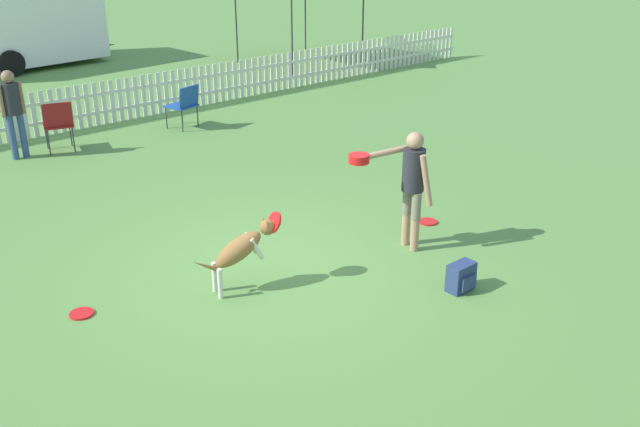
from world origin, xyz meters
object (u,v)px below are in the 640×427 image
object	(u,v)px
folding_chair_blue_left	(58,122)
equipment_trailer	(9,23)
folding_chair_center	(184,103)
spectator_standing	(13,106)
backpack_on_grass	(461,277)
frisbee_near_dog	(428,222)
handler_person	(408,177)
leaping_dog	(243,247)
frisbee_near_handler	(82,314)

from	to	relation	value
folding_chair_blue_left	equipment_trailer	distance (m)	8.22
folding_chair_center	spectator_standing	size ratio (longest dim) A/B	0.56
backpack_on_grass	folding_chair_center	size ratio (longest dim) A/B	0.38
folding_chair_blue_left	spectator_standing	distance (m)	0.78
spectator_standing	equipment_trailer	world-z (taller)	equipment_trailer
backpack_on_grass	folding_chair_center	distance (m)	7.77
equipment_trailer	frisbee_near_dog	bearing A→B (deg)	-92.18
folding_chair_blue_left	folding_chair_center	size ratio (longest dim) A/B	1.08
handler_person	backpack_on_grass	xyz separation A→B (m)	(-0.33, -1.18, -0.80)
leaping_dog	frisbee_near_handler	bearing A→B (deg)	-99.08
folding_chair_blue_left	folding_chair_center	distance (m)	2.46
handler_person	spectator_standing	size ratio (longest dim) A/B	1.00
backpack_on_grass	frisbee_near_handler	bearing A→B (deg)	146.83
leaping_dog	folding_chair_blue_left	xyz separation A→B (m)	(0.38, 6.21, 0.04)
backpack_on_grass	folding_chair_blue_left	size ratio (longest dim) A/B	0.36
folding_chair_center	equipment_trailer	xyz separation A→B (m)	(-0.50, 8.10, 0.68)
folding_chair_blue_left	folding_chair_center	world-z (taller)	folding_chair_blue_left
folding_chair_blue_left	handler_person	bearing A→B (deg)	120.29
frisbee_near_handler	spectator_standing	world-z (taller)	spectator_standing
frisbee_near_dog	folding_chair_blue_left	size ratio (longest dim) A/B	0.28
handler_person	folding_chair_blue_left	world-z (taller)	handler_person
spectator_standing	equipment_trailer	xyz separation A→B (m)	(2.63, 7.80, 0.27)
leaping_dog	folding_chair_blue_left	world-z (taller)	folding_chair_blue_left
leaping_dog	frisbee_near_dog	xyz separation A→B (m)	(3.01, -0.14, -0.51)
backpack_on_grass	leaping_dog	bearing A→B (deg)	138.50
leaping_dog	spectator_standing	bearing A→B (deg)	-164.81
leaping_dog	handler_person	bearing A→B (deg)	90.45
frisbee_near_handler	equipment_trailer	size ratio (longest dim) A/B	0.05
frisbee_near_handler	frisbee_near_dog	bearing A→B (deg)	-9.68
frisbee_near_dog	backpack_on_grass	world-z (taller)	backpack_on_grass
handler_person	frisbee_near_dog	world-z (taller)	handler_person
folding_chair_center	frisbee_near_dog	bearing A→B (deg)	76.40
leaping_dog	frisbee_near_dog	size ratio (longest dim) A/B	4.19
handler_person	folding_chair_blue_left	size ratio (longest dim) A/B	1.66
handler_person	folding_chair_center	bearing A→B (deg)	6.80
frisbee_near_handler	spectator_standing	bearing A→B (deg)	76.43
frisbee_near_dog	backpack_on_grass	distance (m)	1.90
backpack_on_grass	folding_chair_center	xyz separation A→B (m)	(0.98, 7.70, 0.35)
backpack_on_grass	spectator_standing	bearing A→B (deg)	105.05
folding_chair_blue_left	spectator_standing	bearing A→B (deg)	2.80
leaping_dog	backpack_on_grass	xyz separation A→B (m)	(1.86, -1.64, -0.36)
backpack_on_grass	folding_chair_blue_left	xyz separation A→B (m)	(-1.48, 7.86, 0.40)
leaping_dog	frisbee_near_handler	distance (m)	1.87
handler_person	leaping_dog	xyz separation A→B (m)	(-2.18, 0.47, -0.44)
leaping_dog	backpack_on_grass	distance (m)	2.51
leaping_dog	folding_chair_blue_left	distance (m)	6.22
frisbee_near_dog	folding_chair_center	distance (m)	6.22
equipment_trailer	backpack_on_grass	bearing A→B (deg)	-96.59
spectator_standing	leaping_dog	bearing A→B (deg)	90.48
handler_person	folding_chair_blue_left	distance (m)	6.93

